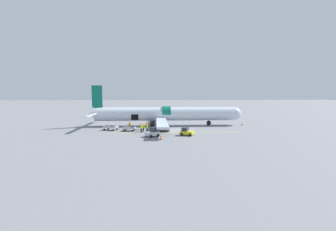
# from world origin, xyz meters

# --- Properties ---
(ground_plane) EXTENTS (500.00, 500.00, 0.00)m
(ground_plane) POSITION_xyz_m (0.00, 0.00, 0.00)
(ground_plane) COLOR slate
(apron_marking_line) EXTENTS (28.15, 0.48, 0.01)m
(apron_marking_line) POSITION_xyz_m (-0.82, -3.17, 0.00)
(apron_marking_line) COLOR yellow
(apron_marking_line) RESTS_ON ground_plane
(airplane) EXTENTS (39.22, 33.50, 10.16)m
(airplane) POSITION_xyz_m (-2.49, 6.78, 2.88)
(airplane) COLOR silver
(airplane) RESTS_ON ground_plane
(baggage_tug_lead) EXTENTS (2.95, 2.72, 1.70)m
(baggage_tug_lead) POSITION_xyz_m (-5.26, -6.90, 0.72)
(baggage_tug_lead) COLOR silver
(baggage_tug_lead) RESTS_ON ground_plane
(baggage_tug_mid) EXTENTS (2.92, 2.62, 1.52)m
(baggage_tug_mid) POSITION_xyz_m (1.29, -6.15, 0.65)
(baggage_tug_mid) COLOR yellow
(baggage_tug_mid) RESTS_ON ground_plane
(baggage_cart_loading) EXTENTS (3.70, 2.21, 1.06)m
(baggage_cart_loading) POSITION_xyz_m (-10.45, -0.56, 0.47)
(baggage_cart_loading) COLOR #B7BABF
(baggage_cart_loading) RESTS_ON ground_plane
(baggage_cart_queued) EXTENTS (4.12, 2.60, 1.06)m
(baggage_cart_queued) POSITION_xyz_m (-14.77, 0.72, 0.54)
(baggage_cart_queued) COLOR #B7BABF
(baggage_cart_queued) RESTS_ON ground_plane
(ground_crew_loader_a) EXTENTS (0.54, 0.56, 1.73)m
(ground_crew_loader_a) POSITION_xyz_m (-7.69, -2.65, 0.91)
(ground_crew_loader_a) COLOR #1E2338
(ground_crew_loader_a) RESTS_ON ground_plane
(ground_crew_loader_b) EXTENTS (0.59, 0.45, 1.68)m
(ground_crew_loader_b) POSITION_xyz_m (-6.74, 2.18, 0.88)
(ground_crew_loader_b) COLOR black
(ground_crew_loader_b) RESTS_ON ground_plane
(ground_crew_driver) EXTENTS (0.51, 0.48, 1.55)m
(ground_crew_driver) POSITION_xyz_m (-6.58, -1.85, 0.81)
(ground_crew_driver) COLOR black
(ground_crew_driver) RESTS_ON ground_plane
(ground_crew_supervisor) EXTENTS (0.53, 0.63, 1.81)m
(ground_crew_supervisor) POSITION_xyz_m (-7.92, -0.38, 0.95)
(ground_crew_supervisor) COLOR #2D2D33
(ground_crew_supervisor) RESTS_ON ground_plane
(ground_crew_helper) EXTENTS (0.59, 0.46, 1.68)m
(ground_crew_helper) POSITION_xyz_m (-10.74, 2.20, 0.88)
(ground_crew_helper) COLOR #2D2D33
(ground_crew_helper) RESTS_ON ground_plane
(ground_crew_marshal) EXTENTS (0.48, 0.53, 1.57)m
(ground_crew_marshal) POSITION_xyz_m (-7.37, -1.38, 0.82)
(ground_crew_marshal) COLOR #1E2338
(ground_crew_marshal) RESTS_ON ground_plane
(safety_cone_nose) EXTENTS (0.48, 0.48, 0.72)m
(safety_cone_nose) POSITION_xyz_m (17.70, 6.29, 0.34)
(safety_cone_nose) COLOR black
(safety_cone_nose) RESTS_ON ground_plane
(safety_cone_engine_left) EXTENTS (0.57, 0.57, 0.73)m
(safety_cone_engine_left) POSITION_xyz_m (-3.82, -9.67, 0.34)
(safety_cone_engine_left) COLOR black
(safety_cone_engine_left) RESTS_ON ground_plane
(safety_cone_wingtip) EXTENTS (0.62, 0.62, 0.63)m
(safety_cone_wingtip) POSITION_xyz_m (-1.93, -1.04, 0.29)
(safety_cone_wingtip) COLOR black
(safety_cone_wingtip) RESTS_ON ground_plane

